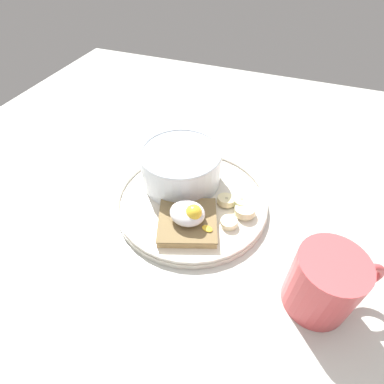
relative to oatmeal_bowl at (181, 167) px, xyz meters
The scene contains 10 objects.
ground_plane 7.75cm from the oatmeal_bowl, 48.02° to the right, with size 120.00×120.00×2.00cm, color beige.
plate 6.62cm from the oatmeal_bowl, 48.02° to the right, with size 27.19×27.19×1.60cm.
oatmeal_bowl is the anchor object (origin of this frame).
toast_slice 11.28cm from the oatmeal_bowl, 62.70° to the right, with size 12.16×12.16×1.54cm.
poached_egg 11.15cm from the oatmeal_bowl, 61.75° to the right, with size 7.57×5.06×3.68cm.
banana_slice_front 13.89cm from the oatmeal_bowl, 32.52° to the right, with size 3.12×3.02×1.38cm.
banana_slice_left 12.62cm from the oatmeal_bowl, ahead, with size 4.42×4.35×1.64cm.
banana_slice_back 14.36cm from the oatmeal_bowl, 18.99° to the right, with size 4.92×4.98×1.85cm.
banana_slice_right 10.38cm from the oatmeal_bowl, 15.68° to the right, with size 3.40×3.55×1.74cm.
coffee_mug 30.19cm from the oatmeal_bowl, 30.30° to the right, with size 11.64×8.72×9.67cm.
Camera 1 is at (13.06, -34.69, 42.19)cm, focal length 28.00 mm.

